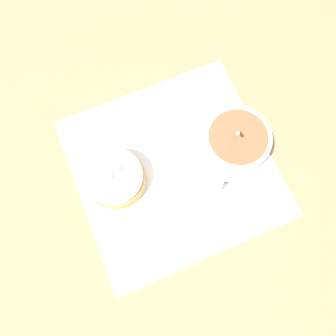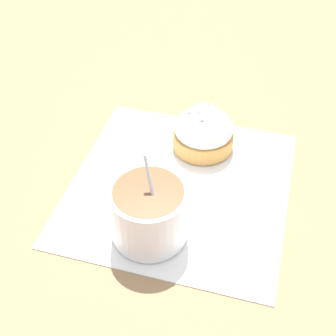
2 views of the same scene
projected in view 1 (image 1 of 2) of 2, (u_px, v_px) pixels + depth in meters
ground_plane at (173, 167)px, 0.48m from camera, size 3.00×3.00×0.00m
paper_napkin at (173, 167)px, 0.47m from camera, size 0.29×0.28×0.00m
coffee_cup at (233, 146)px, 0.44m from camera, size 0.09×0.10×0.11m
frosted_pastry at (114, 177)px, 0.44m from camera, size 0.08×0.08×0.06m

